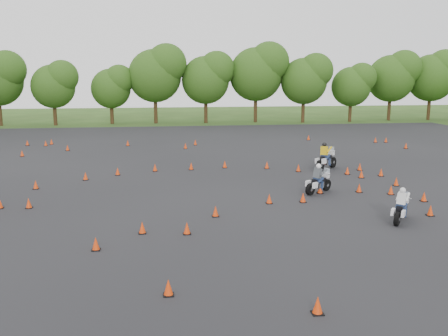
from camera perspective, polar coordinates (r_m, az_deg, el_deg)
ground at (r=22.68m, az=1.38°, el=-4.86°), size 140.00×140.00×0.00m
asphalt_pad at (r=28.44m, az=-0.55°, el=-1.62°), size 62.00×62.00×0.00m
treeline at (r=56.60m, az=-2.49°, el=9.16°), size 87.18×32.40×10.40m
traffic_cones at (r=28.27m, az=-0.32°, el=-1.23°), size 36.33×33.50×0.45m
rider_grey at (r=26.19m, az=10.74°, el=-1.13°), size 2.01×1.72×1.57m
rider_yellow at (r=32.79m, az=11.70°, el=1.39°), size 2.18×2.04×1.77m
rider_white at (r=22.07m, az=19.57°, el=-3.91°), size 1.67×1.89×1.50m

